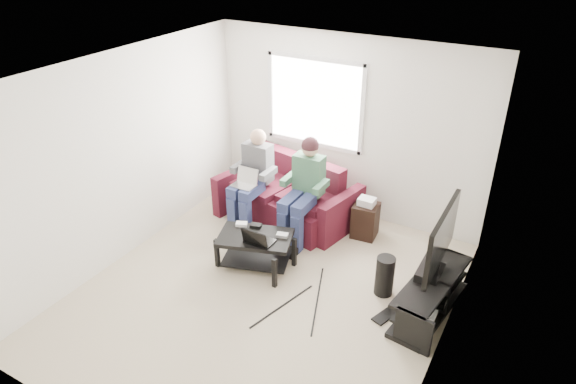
{
  "coord_description": "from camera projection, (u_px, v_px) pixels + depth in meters",
  "views": [
    {
      "loc": [
        2.56,
        -4.0,
        3.92
      ],
      "look_at": [
        -0.02,
        0.6,
        1.07
      ],
      "focal_mm": 32.0,
      "sensor_mm": 36.0,
      "label": 1
    }
  ],
  "objects": [
    {
      "name": "controller_c",
      "position": [
        282.0,
        235.0,
        6.28
      ],
      "size": [
        0.16,
        0.12,
        0.04
      ],
      "primitive_type": "cube",
      "rotation": [
        0.0,
        0.0,
        0.27
      ],
      "color": "gray",
      "rests_on": "coffee_table"
    },
    {
      "name": "wall_front",
      "position": [
        97.0,
        328.0,
        3.69
      ],
      "size": [
        4.5,
        0.0,
        4.5
      ],
      "primitive_type": "plane",
      "rotation": [
        -1.57,
        0.0,
        0.0
      ],
      "color": "silver",
      "rests_on": "floor"
    },
    {
      "name": "subwoofer",
      "position": [
        385.0,
        276.0,
        5.93
      ],
      "size": [
        0.22,
        0.22,
        0.49
      ],
      "primitive_type": "cylinder",
      "color": "black",
      "rests_on": "floor"
    },
    {
      "name": "console_white",
      "position": [
        421.0,
        314.0,
        5.33
      ],
      "size": [
        0.3,
        0.22,
        0.06
      ],
      "primitive_type": "cube",
      "color": "silver",
      "rests_on": "tv_stand"
    },
    {
      "name": "floor",
      "position": [
        264.0,
        293.0,
        6.04
      ],
      "size": [
        4.5,
        4.5,
        0.0
      ],
      "primitive_type": "plane",
      "color": "beige",
      "rests_on": "ground"
    },
    {
      "name": "coffee_table",
      "position": [
        255.0,
        244.0,
        6.36
      ],
      "size": [
        1.02,
        0.8,
        0.45
      ],
      "color": "black",
      "rests_on": "floor"
    },
    {
      "name": "controller_b",
      "position": [
        256.0,
        226.0,
        6.47
      ],
      "size": [
        0.16,
        0.12,
        0.04
      ],
      "primitive_type": "cube",
      "rotation": [
        0.0,
        0.0,
        0.25
      ],
      "color": "black",
      "rests_on": "coffee_table"
    },
    {
      "name": "controller_a",
      "position": [
        242.0,
        224.0,
        6.5
      ],
      "size": [
        0.17,
        0.14,
        0.04
      ],
      "primitive_type": "cube",
      "rotation": [
        0.0,
        0.0,
        0.44
      ],
      "color": "silver",
      "rests_on": "coffee_table"
    },
    {
      "name": "wall_back",
      "position": [
        347.0,
        129.0,
        7.15
      ],
      "size": [
        4.5,
        0.0,
        4.5
      ],
      "primitive_type": "plane",
      "rotation": [
        1.57,
        0.0,
        0.0
      ],
      "color": "silver",
      "rests_on": "floor"
    },
    {
      "name": "person_left",
      "position": [
        252.0,
        175.0,
        7.1
      ],
      "size": [
        0.4,
        0.71,
        1.36
      ],
      "color": "navy",
      "rests_on": "sofa"
    },
    {
      "name": "tv_stand",
      "position": [
        430.0,
        297.0,
        5.67
      ],
      "size": [
        0.58,
        1.38,
        0.44
      ],
      "color": "black",
      "rests_on": "floor"
    },
    {
      "name": "tv",
      "position": [
        441.0,
        239.0,
        5.42
      ],
      "size": [
        0.12,
        1.1,
        0.81
      ],
      "color": "black",
      "rests_on": "tv_stand"
    },
    {
      "name": "laptop_silver",
      "position": [
        244.0,
        182.0,
        6.96
      ],
      "size": [
        0.35,
        0.27,
        0.24
      ],
      "primitive_type": null,
      "rotation": [
        0.0,
        0.0,
        -0.16
      ],
      "color": "silver",
      "rests_on": "person_left"
    },
    {
      "name": "wall_left",
      "position": [
        123.0,
        158.0,
        6.28
      ],
      "size": [
        0.0,
        4.5,
        4.5
      ],
      "primitive_type": "plane",
      "rotation": [
        1.57,
        0.0,
        1.57
      ],
      "color": "silver",
      "rests_on": "floor"
    },
    {
      "name": "console_black",
      "position": [
        430.0,
        294.0,
        5.6
      ],
      "size": [
        0.38,
        0.3,
        0.07
      ],
      "primitive_type": "cube",
      "color": "black",
      "rests_on": "tv_stand"
    },
    {
      "name": "person_right",
      "position": [
        304.0,
        183.0,
        6.75
      ],
      "size": [
        0.4,
        0.71,
        1.41
      ],
      "color": "navy",
      "rests_on": "sofa"
    },
    {
      "name": "window",
      "position": [
        315.0,
        103.0,
        7.21
      ],
      "size": [
        1.48,
        0.04,
        1.28
      ],
      "color": "white",
      "rests_on": "wall_back"
    },
    {
      "name": "laptop_black",
      "position": [
        260.0,
        233.0,
        6.13
      ],
      "size": [
        0.4,
        0.35,
        0.24
      ],
      "primitive_type": null,
      "rotation": [
        0.0,
        0.0,
        0.37
      ],
      "color": "black",
      "rests_on": "coffee_table"
    },
    {
      "name": "wall_right",
      "position": [
        452.0,
        250.0,
        4.56
      ],
      "size": [
        0.0,
        4.5,
        4.5
      ],
      "primitive_type": "plane",
      "rotation": [
        1.57,
        0.0,
        -1.57
      ],
      "color": "silver",
      "rests_on": "floor"
    },
    {
      "name": "drink_cup",
      "position": [
        444.0,
        245.0,
        6.03
      ],
      "size": [
        0.08,
        0.08,
        0.12
      ],
      "primitive_type": "cylinder",
      "color": "#A46C46",
      "rests_on": "tv_stand"
    },
    {
      "name": "ceiling",
      "position": [
        258.0,
        75.0,
        4.8
      ],
      "size": [
        4.5,
        4.5,
        0.0
      ],
      "primitive_type": "plane",
      "rotation": [
        3.14,
        0.0,
        0.0
      ],
      "color": "white",
      "rests_on": "wall_back"
    },
    {
      "name": "console_grey",
      "position": [
        438.0,
        277.0,
        5.87
      ],
      "size": [
        0.34,
        0.26,
        0.08
      ],
      "primitive_type": "cube",
      "color": "gray",
      "rests_on": "tv_stand"
    },
    {
      "name": "end_table",
      "position": [
        365.0,
        219.0,
        7.0
      ],
      "size": [
        0.33,
        0.33,
        0.59
      ],
      "color": "black",
      "rests_on": "floor"
    },
    {
      "name": "soundbar",
      "position": [
        426.0,
        268.0,
        5.66
      ],
      "size": [
        0.12,
        0.5,
        0.1
      ],
      "primitive_type": "cube",
      "color": "black",
      "rests_on": "tv_stand"
    },
    {
      "name": "sofa",
      "position": [
        289.0,
        199.0,
        7.39
      ],
      "size": [
        2.04,
        1.19,
        0.87
      ],
      "color": "#4A1222",
      "rests_on": "floor"
    },
    {
      "name": "keyboard_floor",
      "position": [
        388.0,
        314.0,
        5.71
      ],
      "size": [
        0.27,
        0.43,
        0.02
      ],
      "primitive_type": "cube",
      "rotation": [
        0.0,
        0.0,
        -0.34
      ],
      "color": "black",
      "rests_on": "floor"
    }
  ]
}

